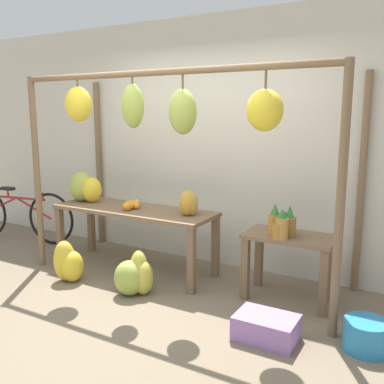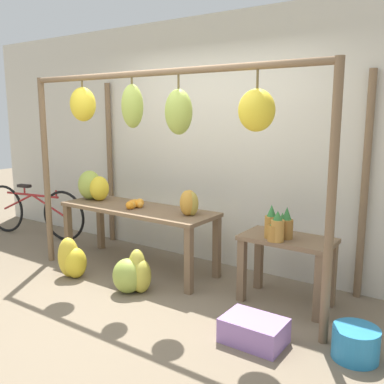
{
  "view_description": "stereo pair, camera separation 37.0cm",
  "coord_description": "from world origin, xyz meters",
  "px_view_note": "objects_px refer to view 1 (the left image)",
  "views": [
    {
      "loc": [
        2.22,
        -2.74,
        1.74
      ],
      "look_at": [
        0.13,
        0.94,
        0.96
      ],
      "focal_mm": 40.0,
      "sensor_mm": 36.0,
      "label": 1
    },
    {
      "loc": [
        2.53,
        -2.54,
        1.74
      ],
      "look_at": [
        0.13,
        0.94,
        0.96
      ],
      "focal_mm": 40.0,
      "sensor_mm": 36.0,
      "label": 2
    }
  ],
  "objects_px": {
    "banana_pile_ground_left": "(68,263)",
    "banana_pile_ground_right": "(135,276)",
    "banana_pile_on_table": "(85,188)",
    "blue_bucket": "(366,335)",
    "parked_bicycle": "(17,214)",
    "orange_pile": "(131,205)",
    "papaya_pile": "(189,203)",
    "pineapple_cluster": "(282,225)",
    "fruit_crate_white": "(266,328)"
  },
  "relations": [
    {
      "from": "banana_pile_on_table",
      "to": "banana_pile_ground_left",
      "type": "xyz_separation_m",
      "value": [
        0.32,
        -0.64,
        -0.68
      ]
    },
    {
      "from": "orange_pile",
      "to": "banana_pile_ground_right",
      "type": "relative_size",
      "value": 0.59
    },
    {
      "from": "parked_bicycle",
      "to": "papaya_pile",
      "type": "distance_m",
      "value": 2.82
    },
    {
      "from": "blue_bucket",
      "to": "banana_pile_on_table",
      "type": "bearing_deg",
      "value": 170.95
    },
    {
      "from": "orange_pile",
      "to": "banana_pile_ground_left",
      "type": "bearing_deg",
      "value": -123.65
    },
    {
      "from": "pineapple_cluster",
      "to": "parked_bicycle",
      "type": "height_order",
      "value": "pineapple_cluster"
    },
    {
      "from": "blue_bucket",
      "to": "fruit_crate_white",
      "type": "bearing_deg",
      "value": -162.81
    },
    {
      "from": "orange_pile",
      "to": "banana_pile_ground_right",
      "type": "height_order",
      "value": "orange_pile"
    },
    {
      "from": "banana_pile_ground_left",
      "to": "fruit_crate_white",
      "type": "height_order",
      "value": "banana_pile_ground_left"
    },
    {
      "from": "orange_pile",
      "to": "banana_pile_on_table",
      "type": "bearing_deg",
      "value": 175.86
    },
    {
      "from": "orange_pile",
      "to": "pineapple_cluster",
      "type": "relative_size",
      "value": 0.83
    },
    {
      "from": "orange_pile",
      "to": "blue_bucket",
      "type": "height_order",
      "value": "orange_pile"
    },
    {
      "from": "orange_pile",
      "to": "papaya_pile",
      "type": "relative_size",
      "value": 0.96
    },
    {
      "from": "banana_pile_ground_left",
      "to": "banana_pile_ground_right",
      "type": "distance_m",
      "value": 0.81
    },
    {
      "from": "banana_pile_ground_right",
      "to": "banana_pile_on_table",
      "type": "bearing_deg",
      "value": 153.95
    },
    {
      "from": "banana_pile_on_table",
      "to": "pineapple_cluster",
      "type": "distance_m",
      "value": 2.41
    },
    {
      "from": "orange_pile",
      "to": "pineapple_cluster",
      "type": "bearing_deg",
      "value": 0.16
    },
    {
      "from": "fruit_crate_white",
      "to": "parked_bicycle",
      "type": "height_order",
      "value": "parked_bicycle"
    },
    {
      "from": "blue_bucket",
      "to": "parked_bicycle",
      "type": "height_order",
      "value": "parked_bicycle"
    },
    {
      "from": "pineapple_cluster",
      "to": "papaya_pile",
      "type": "relative_size",
      "value": 1.16
    },
    {
      "from": "banana_pile_on_table",
      "to": "banana_pile_ground_right",
      "type": "height_order",
      "value": "banana_pile_on_table"
    },
    {
      "from": "fruit_crate_white",
      "to": "blue_bucket",
      "type": "xyz_separation_m",
      "value": [
        0.7,
        0.22,
        0.02
      ]
    },
    {
      "from": "pineapple_cluster",
      "to": "papaya_pile",
      "type": "bearing_deg",
      "value": 176.16
    },
    {
      "from": "banana_pile_ground_left",
      "to": "parked_bicycle",
      "type": "relative_size",
      "value": 0.24
    },
    {
      "from": "banana_pile_on_table",
      "to": "banana_pile_ground_right",
      "type": "relative_size",
      "value": 1.12
    },
    {
      "from": "pineapple_cluster",
      "to": "banana_pile_ground_right",
      "type": "bearing_deg",
      "value": -158.32
    },
    {
      "from": "pineapple_cluster",
      "to": "blue_bucket",
      "type": "distance_m",
      "value": 1.14
    },
    {
      "from": "banana_pile_on_table",
      "to": "papaya_pile",
      "type": "xyz_separation_m",
      "value": [
        1.4,
        0.02,
        -0.04
      ]
    },
    {
      "from": "fruit_crate_white",
      "to": "parked_bicycle",
      "type": "bearing_deg",
      "value": 168.01
    },
    {
      "from": "pineapple_cluster",
      "to": "papaya_pile",
      "type": "xyz_separation_m",
      "value": [
        -1.01,
        0.07,
        0.08
      ]
    },
    {
      "from": "banana_pile_on_table",
      "to": "banana_pile_ground_right",
      "type": "xyz_separation_m",
      "value": [
        1.13,
        -0.55,
        -0.69
      ]
    },
    {
      "from": "blue_bucket",
      "to": "parked_bicycle",
      "type": "relative_size",
      "value": 0.19
    },
    {
      "from": "banana_pile_ground_left",
      "to": "orange_pile",
      "type": "bearing_deg",
      "value": 56.35
    },
    {
      "from": "papaya_pile",
      "to": "banana_pile_on_table",
      "type": "bearing_deg",
      "value": -179.15
    },
    {
      "from": "papaya_pile",
      "to": "banana_pile_ground_right",
      "type": "bearing_deg",
      "value": -115.09
    },
    {
      "from": "banana_pile_ground_right",
      "to": "orange_pile",
      "type": "bearing_deg",
      "value": 130.03
    },
    {
      "from": "orange_pile",
      "to": "blue_bucket",
      "type": "relative_size",
      "value": 0.76
    },
    {
      "from": "pineapple_cluster",
      "to": "papaya_pile",
      "type": "distance_m",
      "value": 1.01
    },
    {
      "from": "fruit_crate_white",
      "to": "blue_bucket",
      "type": "relative_size",
      "value": 1.43
    },
    {
      "from": "banana_pile_ground_right",
      "to": "fruit_crate_white",
      "type": "distance_m",
      "value": 1.41
    },
    {
      "from": "banana_pile_on_table",
      "to": "parked_bicycle",
      "type": "height_order",
      "value": "banana_pile_on_table"
    },
    {
      "from": "parked_bicycle",
      "to": "fruit_crate_white",
      "type": "bearing_deg",
      "value": -11.99
    },
    {
      "from": "orange_pile",
      "to": "parked_bicycle",
      "type": "distance_m",
      "value": 2.13
    },
    {
      "from": "banana_pile_ground_left",
      "to": "papaya_pile",
      "type": "distance_m",
      "value": 1.41
    },
    {
      "from": "banana_pile_on_table",
      "to": "blue_bucket",
      "type": "height_order",
      "value": "banana_pile_on_table"
    },
    {
      "from": "banana_pile_on_table",
      "to": "orange_pile",
      "type": "distance_m",
      "value": 0.72
    },
    {
      "from": "banana_pile_ground_left",
      "to": "parked_bicycle",
      "type": "xyz_separation_m",
      "value": [
        -1.7,
        0.74,
        0.17
      ]
    },
    {
      "from": "banana_pile_ground_right",
      "to": "parked_bicycle",
      "type": "xyz_separation_m",
      "value": [
        -2.51,
        0.65,
        0.18
      ]
    },
    {
      "from": "banana_pile_on_table",
      "to": "papaya_pile",
      "type": "bearing_deg",
      "value": 0.85
    },
    {
      "from": "banana_pile_ground_left",
      "to": "fruit_crate_white",
      "type": "distance_m",
      "value": 2.21
    }
  ]
}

